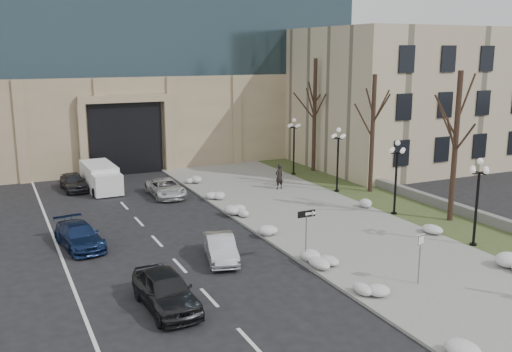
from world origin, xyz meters
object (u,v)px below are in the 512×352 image
Objects in this scene: car_e at (73,182)px; car_a at (166,290)px; car_c at (79,236)px; pedestrian at (279,176)px; one_way_sign at (309,220)px; lamppost_a at (478,190)px; keep_sign at (420,248)px; car_d at (166,188)px; lamppost_d at (294,139)px; car_b at (221,248)px; box_truck at (101,178)px; lamppost_c at (338,151)px; lamppost_b at (396,167)px.

car_a is at bearing -91.80° from car_e.
car_c is 2.36× the size of pedestrian.
one_way_sign is 0.56× the size of lamppost_a.
lamppost_a is at bearing 12.92° from keep_sign.
car_d is 0.93× the size of lamppost_d.
car_b is 0.87× the size of car_c.
car_a is at bearing -167.60° from one_way_sign.
lamppost_d is at bearing -8.49° from box_truck.
car_e is 0.80× the size of lamppost_d.
car_a is 1.90× the size of keep_sign.
lamppost_a reaches higher than car_c.
car_b is 15.87m from lamppost_c.
car_c is 0.93× the size of lamppost_a.
lamppost_a and lamppost_d have the same top height.
keep_sign is 0.50× the size of lamppost_b.
car_c is at bearing 9.95° from pedestrian.
car_b is at bearing 148.01° from one_way_sign.
car_a is 5.67m from car_b.
car_d is 12.56m from lamppost_c.
lamppost_c is at bearing 4.38° from car_c.
car_c is 19.02m from lamppost_b.
lamppost_b is (15.31, -14.83, 2.18)m from box_truck.
car_d is 12.04m from lamppost_d.
lamppost_b is at bearing -90.00° from lamppost_d.
car_b is 1.00× the size of car_e.
keep_sign is at bearing -68.85° from car_e.
one_way_sign is 0.56× the size of lamppost_d.
car_c is at bearing -167.23° from lamppost_c.
lamppost_c is (11.56, -4.24, 2.46)m from car_d.
car_b is at bearing -79.20° from car_e.
box_truck is at bearing 173.19° from lamppost_d.
car_e is 27.96m from lamppost_a.
car_d is 0.76× the size of box_truck.
pedestrian reaches higher than car_b.
lamppost_b is (3.47, -8.93, 2.02)m from pedestrian.
one_way_sign is (7.67, 1.85, 1.44)m from car_a.
car_b is 0.81× the size of lamppost_c.
car_c is 0.93× the size of lamppost_d.
car_e is 0.80× the size of lamppost_c.
box_truck reaches higher than car_c.
lamppost_d is at bearing 90.00° from lamppost_b.
lamppost_b is at bearing -90.00° from lamppost_c.
one_way_sign is at bearing 112.13° from keep_sign.
car_d is 0.93× the size of lamppost_a.
car_e is at bearing 88.45° from car_a.
one_way_sign is 10.29m from lamppost_b.
lamppost_a is at bearing -11.44° from one_way_sign.
car_b is (3.96, 4.06, -0.14)m from car_a.
keep_sign is at bearing -105.29° from lamppost_d.
lamppost_d is (6.09, 22.27, 1.33)m from keep_sign.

